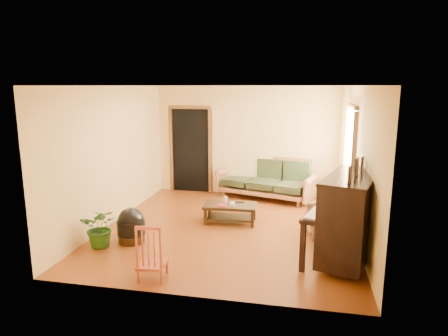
% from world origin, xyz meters
% --- Properties ---
extents(floor, '(5.00, 5.00, 0.00)m').
position_xyz_m(floor, '(0.00, 0.00, 0.00)').
color(floor, '#5C270C').
rests_on(floor, ground).
extents(doorway, '(1.08, 0.16, 2.05)m').
position_xyz_m(doorway, '(-1.45, 2.48, 1.02)').
color(doorway, black).
rests_on(doorway, floor).
extents(window, '(0.12, 1.36, 1.46)m').
position_xyz_m(window, '(2.21, 1.30, 1.50)').
color(window, white).
rests_on(window, right_wall).
extents(sofa, '(2.38, 1.50, 0.95)m').
position_xyz_m(sofa, '(0.43, 2.17, 0.47)').
color(sofa, '#915A35').
rests_on(sofa, floor).
extents(coffee_table, '(1.03, 0.60, 0.36)m').
position_xyz_m(coffee_table, '(-0.04, 0.33, 0.18)').
color(coffee_table, black).
rests_on(coffee_table, floor).
extents(armchair, '(0.84, 0.87, 0.77)m').
position_xyz_m(armchair, '(1.74, -0.01, 0.39)').
color(armchair, '#915A35').
rests_on(armchair, floor).
extents(piano, '(1.29, 1.70, 1.33)m').
position_xyz_m(piano, '(2.01, -1.04, 0.67)').
color(piano, black).
rests_on(piano, floor).
extents(footstool, '(0.54, 0.54, 0.45)m').
position_xyz_m(footstool, '(-1.49, -0.98, 0.22)').
color(footstool, black).
rests_on(footstool, floor).
extents(red_chair, '(0.41, 0.44, 0.79)m').
position_xyz_m(red_chair, '(-0.66, -2.12, 0.40)').
color(red_chair, maroon).
rests_on(red_chair, floor).
extents(leaning_frame, '(0.40, 0.10, 0.53)m').
position_xyz_m(leaning_frame, '(1.93, 2.38, 0.27)').
color(leaning_frame, gold).
rests_on(leaning_frame, floor).
extents(ceramic_crock, '(0.23, 0.23, 0.27)m').
position_xyz_m(ceramic_crock, '(1.93, 2.20, 0.13)').
color(ceramic_crock, '#325396').
rests_on(ceramic_crock, floor).
extents(potted_plant, '(0.71, 0.65, 0.67)m').
position_xyz_m(potted_plant, '(-1.89, -1.26, 0.33)').
color(potted_plant, '#225117').
rests_on(potted_plant, floor).
extents(book, '(0.18, 0.22, 0.02)m').
position_xyz_m(book, '(-0.24, 0.20, 0.37)').
color(book, '#A5161E').
rests_on(book, coffee_table).
extents(candle, '(0.08, 0.08, 0.12)m').
position_xyz_m(candle, '(-0.15, 0.43, 0.43)').
color(candle, white).
rests_on(candle, coffee_table).
extents(glass_jar, '(0.11, 0.11, 0.07)m').
position_xyz_m(glass_jar, '(0.02, 0.22, 0.40)').
color(glass_jar, silver).
rests_on(glass_jar, coffee_table).
extents(remote, '(0.17, 0.08, 0.02)m').
position_xyz_m(remote, '(0.12, 0.48, 0.37)').
color(remote, black).
rests_on(remote, coffee_table).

